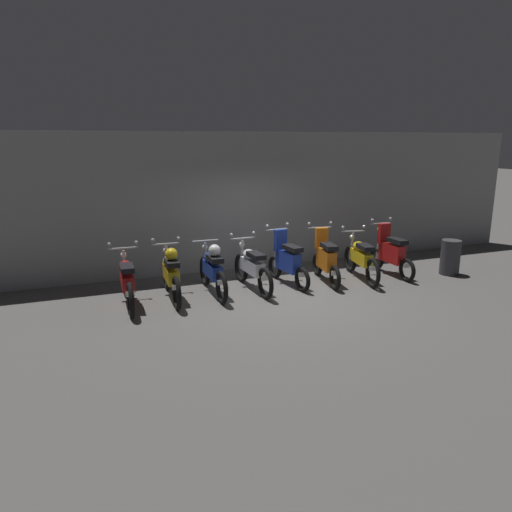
{
  "coord_description": "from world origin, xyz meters",
  "views": [
    {
      "loc": [
        -3.84,
        -8.32,
        3.12
      ],
      "look_at": [
        -0.38,
        0.64,
        0.75
      ],
      "focal_mm": 33.37,
      "sensor_mm": 36.0,
      "label": 1
    }
  ],
  "objects_px": {
    "motorbike_slot_1": "(171,273)",
    "motorbike_slot_4": "(287,261)",
    "motorbike_slot_5": "(326,259)",
    "motorbike_slot_2": "(212,269)",
    "motorbike_slot_3": "(252,267)",
    "motorbike_slot_7": "(391,253)",
    "motorbike_slot_6": "(361,258)",
    "motorbike_slot_0": "(127,281)",
    "trash_bin": "(450,257)"
  },
  "relations": [
    {
      "from": "motorbike_slot_2",
      "to": "motorbike_slot_3",
      "type": "xyz_separation_m",
      "value": [
        0.86,
        -0.03,
        -0.03
      ]
    },
    {
      "from": "motorbike_slot_0",
      "to": "motorbike_slot_3",
      "type": "relative_size",
      "value": 1.0
    },
    {
      "from": "motorbike_slot_3",
      "to": "motorbike_slot_5",
      "type": "distance_m",
      "value": 1.73
    },
    {
      "from": "motorbike_slot_0",
      "to": "motorbike_slot_2",
      "type": "bearing_deg",
      "value": 2.81
    },
    {
      "from": "motorbike_slot_4",
      "to": "motorbike_slot_5",
      "type": "height_order",
      "value": "same"
    },
    {
      "from": "motorbike_slot_0",
      "to": "motorbike_slot_7",
      "type": "bearing_deg",
      "value": -0.41
    },
    {
      "from": "motorbike_slot_0",
      "to": "motorbike_slot_4",
      "type": "bearing_deg",
      "value": 2.4
    },
    {
      "from": "motorbike_slot_6",
      "to": "motorbike_slot_7",
      "type": "distance_m",
      "value": 0.86
    },
    {
      "from": "motorbike_slot_7",
      "to": "motorbike_slot_6",
      "type": "bearing_deg",
      "value": -176.3
    },
    {
      "from": "motorbike_slot_3",
      "to": "motorbike_slot_4",
      "type": "height_order",
      "value": "motorbike_slot_4"
    },
    {
      "from": "motorbike_slot_3",
      "to": "motorbike_slot_5",
      "type": "xyz_separation_m",
      "value": [
        1.72,
        -0.06,
        0.04
      ]
    },
    {
      "from": "motorbike_slot_3",
      "to": "motorbike_slot_4",
      "type": "bearing_deg",
      "value": 5.75
    },
    {
      "from": "motorbike_slot_5",
      "to": "motorbike_slot_7",
      "type": "relative_size",
      "value": 1.0
    },
    {
      "from": "motorbike_slot_1",
      "to": "motorbike_slot_4",
      "type": "relative_size",
      "value": 1.16
    },
    {
      "from": "motorbike_slot_0",
      "to": "trash_bin",
      "type": "xyz_separation_m",
      "value": [
        7.35,
        -0.51,
        -0.08
      ]
    },
    {
      "from": "motorbike_slot_6",
      "to": "motorbike_slot_2",
      "type": "bearing_deg",
      "value": 176.96
    },
    {
      "from": "motorbike_slot_4",
      "to": "motorbike_slot_7",
      "type": "relative_size",
      "value": 1.0
    },
    {
      "from": "motorbike_slot_2",
      "to": "motorbike_slot_4",
      "type": "height_order",
      "value": "motorbike_slot_4"
    },
    {
      "from": "motorbike_slot_1",
      "to": "motorbike_slot_5",
      "type": "height_order",
      "value": "motorbike_slot_5"
    },
    {
      "from": "motorbike_slot_0",
      "to": "motorbike_slot_2",
      "type": "relative_size",
      "value": 1.0
    },
    {
      "from": "motorbike_slot_1",
      "to": "motorbike_slot_4",
      "type": "height_order",
      "value": "motorbike_slot_4"
    },
    {
      "from": "motorbike_slot_2",
      "to": "motorbike_slot_5",
      "type": "bearing_deg",
      "value": -1.89
    },
    {
      "from": "motorbike_slot_4",
      "to": "motorbike_slot_2",
      "type": "bearing_deg",
      "value": -178.01
    },
    {
      "from": "trash_bin",
      "to": "motorbike_slot_6",
      "type": "bearing_deg",
      "value": 169.28
    },
    {
      "from": "motorbike_slot_4",
      "to": "motorbike_slot_6",
      "type": "xyz_separation_m",
      "value": [
        1.73,
        -0.24,
        -0.04
      ]
    },
    {
      "from": "motorbike_slot_2",
      "to": "motorbike_slot_5",
      "type": "height_order",
      "value": "motorbike_slot_5"
    },
    {
      "from": "motorbike_slot_3",
      "to": "motorbike_slot_7",
      "type": "bearing_deg",
      "value": -1.68
    },
    {
      "from": "motorbike_slot_0",
      "to": "motorbike_slot_6",
      "type": "distance_m",
      "value": 5.16
    },
    {
      "from": "motorbike_slot_6",
      "to": "trash_bin",
      "type": "relative_size",
      "value": 2.35
    },
    {
      "from": "motorbike_slot_1",
      "to": "motorbike_slot_2",
      "type": "xyz_separation_m",
      "value": [
        0.86,
        0.01,
        -0.0
      ]
    },
    {
      "from": "motorbike_slot_0",
      "to": "motorbike_slot_4",
      "type": "distance_m",
      "value": 3.43
    },
    {
      "from": "motorbike_slot_1",
      "to": "motorbike_slot_4",
      "type": "bearing_deg",
      "value": 1.49
    },
    {
      "from": "motorbike_slot_3",
      "to": "motorbike_slot_6",
      "type": "bearing_deg",
      "value": -3.46
    },
    {
      "from": "motorbike_slot_1",
      "to": "motorbike_slot_6",
      "type": "relative_size",
      "value": 1.01
    },
    {
      "from": "motorbike_slot_3",
      "to": "trash_bin",
      "type": "height_order",
      "value": "motorbike_slot_3"
    },
    {
      "from": "motorbike_slot_2",
      "to": "motorbike_slot_7",
      "type": "bearing_deg",
      "value": -1.7
    },
    {
      "from": "motorbike_slot_3",
      "to": "trash_bin",
      "type": "xyz_separation_m",
      "value": [
        4.78,
        -0.57,
        -0.08
      ]
    },
    {
      "from": "motorbike_slot_0",
      "to": "motorbike_slot_3",
      "type": "height_order",
      "value": "same"
    },
    {
      "from": "motorbike_slot_6",
      "to": "motorbike_slot_7",
      "type": "bearing_deg",
      "value": 3.7
    },
    {
      "from": "motorbike_slot_0",
      "to": "motorbike_slot_3",
      "type": "distance_m",
      "value": 2.57
    },
    {
      "from": "motorbike_slot_2",
      "to": "motorbike_slot_5",
      "type": "xyz_separation_m",
      "value": [
        2.58,
        -0.09,
        0.0
      ]
    },
    {
      "from": "motorbike_slot_5",
      "to": "trash_bin",
      "type": "relative_size",
      "value": 2.03
    },
    {
      "from": "motorbike_slot_3",
      "to": "motorbike_slot_6",
      "type": "xyz_separation_m",
      "value": [
        2.58,
        -0.16,
        0.0
      ]
    },
    {
      "from": "motorbike_slot_4",
      "to": "trash_bin",
      "type": "bearing_deg",
      "value": -9.52
    },
    {
      "from": "motorbike_slot_3",
      "to": "motorbike_slot_7",
      "type": "distance_m",
      "value": 3.44
    },
    {
      "from": "motorbike_slot_5",
      "to": "motorbike_slot_6",
      "type": "bearing_deg",
      "value": -6.47
    },
    {
      "from": "motorbike_slot_7",
      "to": "motorbike_slot_4",
      "type": "bearing_deg",
      "value": 175.86
    },
    {
      "from": "trash_bin",
      "to": "motorbike_slot_7",
      "type": "bearing_deg",
      "value": 160.67
    },
    {
      "from": "motorbike_slot_6",
      "to": "trash_bin",
      "type": "height_order",
      "value": "motorbike_slot_6"
    },
    {
      "from": "motorbike_slot_2",
      "to": "motorbike_slot_0",
      "type": "bearing_deg",
      "value": -177.19
    }
  ]
}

